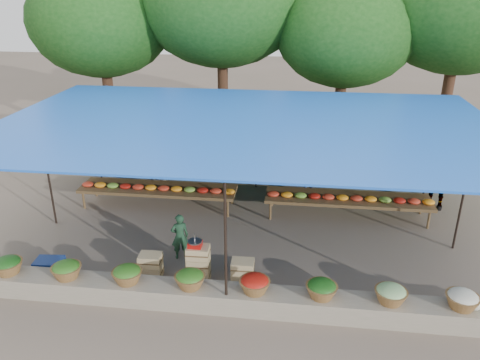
# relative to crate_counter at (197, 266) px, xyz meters

# --- Properties ---
(ground) EXTENTS (60.00, 60.00, 0.00)m
(ground) POSITION_rel_crate_counter_xyz_m (0.75, 1.94, -0.31)
(ground) COLOR #64594A
(ground) RESTS_ON ground
(stone_curb) EXTENTS (10.60, 0.55, 0.40)m
(stone_curb) POSITION_rel_crate_counter_xyz_m (0.75, -0.81, -0.11)
(stone_curb) COLOR slate
(stone_curb) RESTS_ON ground
(stall_canopy) EXTENTS (10.80, 6.60, 2.82)m
(stall_canopy) POSITION_rel_crate_counter_xyz_m (0.75, 1.99, 2.37)
(stall_canopy) COLOR black
(stall_canopy) RESTS_ON ground
(produce_baskets) EXTENTS (8.98, 0.58, 0.34)m
(produce_baskets) POSITION_rel_crate_counter_xyz_m (0.65, -0.81, 0.25)
(produce_baskets) COLOR brown
(produce_baskets) RESTS_ON stone_curb
(netting_backdrop) EXTENTS (10.60, 0.06, 2.50)m
(netting_backdrop) POSITION_rel_crate_counter_xyz_m (0.75, 5.09, 0.94)
(netting_backdrop) COLOR #1A4719
(netting_backdrop) RESTS_ON ground
(tree_row) EXTENTS (16.51, 5.50, 7.12)m
(tree_row) POSITION_rel_crate_counter_xyz_m (1.25, 8.03, 4.39)
(tree_row) COLOR #321D12
(tree_row) RESTS_ON ground
(fruit_table_left) EXTENTS (4.21, 0.95, 0.93)m
(fruit_table_left) POSITION_rel_crate_counter_xyz_m (-1.75, 3.29, 0.30)
(fruit_table_left) COLOR #503920
(fruit_table_left) RESTS_ON ground
(fruit_table_right) EXTENTS (4.21, 0.95, 0.93)m
(fruit_table_right) POSITION_rel_crate_counter_xyz_m (3.25, 3.29, 0.30)
(fruit_table_right) COLOR #503920
(fruit_table_right) RESTS_ON ground
(crate_counter) EXTENTS (2.36, 0.35, 0.77)m
(crate_counter) POSITION_rel_crate_counter_xyz_m (0.00, 0.00, 0.00)
(crate_counter) COLOR tan
(crate_counter) RESTS_ON ground
(weighing_scale) EXTENTS (0.28, 0.28, 0.30)m
(weighing_scale) POSITION_rel_crate_counter_xyz_m (-0.03, 0.00, 0.53)
(weighing_scale) COLOR #AF110E
(weighing_scale) RESTS_ON crate_counter
(vendor_seated) EXTENTS (0.45, 0.38, 1.06)m
(vendor_seated) POSITION_rel_crate_counter_xyz_m (-0.54, 0.77, 0.22)
(vendor_seated) COLOR #1B3C26
(vendor_seated) RESTS_ON ground
(customer_left) EXTENTS (0.93, 0.75, 1.79)m
(customer_left) POSITION_rel_crate_counter_xyz_m (-1.87, 3.89, 0.59)
(customer_left) COLOR slate
(customer_left) RESTS_ON ground
(customer_mid) EXTENTS (1.19, 0.97, 1.61)m
(customer_mid) POSITION_rel_crate_counter_xyz_m (2.29, 4.26, 0.49)
(customer_mid) COLOR slate
(customer_mid) RESTS_ON ground
(customer_right) EXTENTS (1.13, 0.71, 1.80)m
(customer_right) POSITION_rel_crate_counter_xyz_m (5.64, 4.12, 0.59)
(customer_right) COLOR slate
(customer_right) RESTS_ON ground
(blue_crate_front) EXTENTS (0.54, 0.45, 0.28)m
(blue_crate_front) POSITION_rel_crate_counter_xyz_m (-3.39, -0.62, -0.17)
(blue_crate_front) COLOR navy
(blue_crate_front) RESTS_ON ground
(blue_crate_back) EXTENTS (0.59, 0.44, 0.33)m
(blue_crate_back) POSITION_rel_crate_counter_xyz_m (-3.09, -0.18, -0.14)
(blue_crate_back) COLOR navy
(blue_crate_back) RESTS_ON ground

